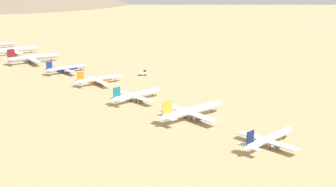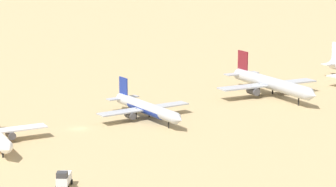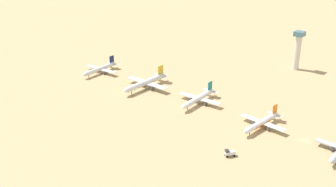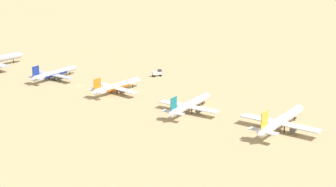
% 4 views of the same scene
% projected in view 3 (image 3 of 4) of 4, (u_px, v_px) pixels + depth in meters
% --- Properties ---
extents(ground_plane, '(1945.31, 1945.31, 0.00)m').
position_uv_depth(ground_plane, '(304.00, 140.00, 223.73)').
color(ground_plane, tan).
extents(parked_jet_0, '(36.04, 29.32, 10.39)m').
position_uv_depth(parked_jet_0, '(100.00, 69.00, 318.23)').
color(parked_jet_0, silver).
rests_on(parked_jet_0, ground).
extents(parked_jet_1, '(43.09, 34.92, 12.45)m').
position_uv_depth(parked_jet_1, '(146.00, 82.00, 290.03)').
color(parked_jet_1, silver).
rests_on(parked_jet_1, ground).
extents(parked_jet_2, '(37.13, 30.19, 10.70)m').
position_uv_depth(parked_jet_2, '(199.00, 98.00, 266.46)').
color(parked_jet_2, white).
rests_on(parked_jet_2, ground).
extents(parked_jet_3, '(35.27, 28.67, 10.17)m').
position_uv_depth(parked_jet_3, '(262.00, 122.00, 235.64)').
color(parked_jet_3, white).
rests_on(parked_jet_3, ground).
extents(service_truck, '(5.68, 5.00, 3.90)m').
position_uv_depth(service_truck, '(230.00, 153.00, 208.05)').
color(service_truck, silver).
rests_on(service_truck, ground).
extents(control_tower, '(7.20, 7.20, 30.40)m').
position_uv_depth(control_tower, '(298.00, 48.00, 321.22)').
color(control_tower, beige).
rests_on(control_tower, ground).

